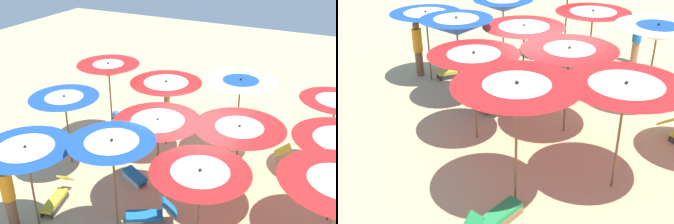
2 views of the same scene
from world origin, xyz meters
The scene contains 19 objects.
ground centered at (0.00, 0.00, -0.02)m, with size 36.89×36.89×0.04m, color #D1B57F.
beach_umbrella_1 centered at (0.43, -3.74, 1.95)m, with size 1.96×1.96×2.21m.
beach_umbrella_2 centered at (2.95, -2.70, 1.96)m, with size 2.08×2.08×2.19m.
beach_umbrella_3 centered at (-1.83, -1.69, 2.01)m, with size 2.21×2.21×2.22m.
beach_umbrella_4 centered at (0.49, -0.75, 1.96)m, with size 2.20×2.20×2.19m.
beach_umbrella_5 centered at (2.23, -0.91, 2.18)m, with size 1.90×1.90×2.45m.
beach_umbrella_6 centered at (-2.71, 0.37, 2.09)m, with size 2.16×2.16×2.34m.
beach_umbrella_7 centered at (-0.08, 1.17, 1.96)m, with size 2.23×2.23×2.19m.
beach_umbrella_8 centered at (2.07, 1.05, 1.95)m, with size 2.05×2.05×2.19m.
beach_umbrella_10 centered at (-0.30, 3.48, 2.09)m, with size 2.27×2.27×2.31m.
beach_umbrella_11 centered at (1.71, 3.55, 2.28)m, with size 2.22×2.22×2.53m.
lounger_0 centered at (-1.04, -3.39, 0.19)m, with size 1.31×0.57×0.58m.
lounger_1 centered at (2.20, 4.10, 0.19)m, with size 1.26×1.05×0.55m.
lounger_2 centered at (2.17, -2.81, 0.20)m, with size 1.39×0.62×0.62m.
lounger_4 centered at (0.35, -1.64, 0.21)m, with size 0.81×1.17×0.64m.
lounger_5 centered at (1.70, -0.37, 0.21)m, with size 0.92×1.26×0.63m.
beachgoer_0 centered at (3.28, -3.15, 0.92)m, with size 0.30×0.30×1.75m.
beachgoer_1 centered at (-3.95, -2.74, 0.84)m, with size 0.30×0.30×1.62m.
beach_ball centered at (-2.68, -4.20, 0.14)m, with size 0.29×0.29×0.29m, color #337FE5.
Camera 2 is at (3.20, 9.70, 5.29)m, focal length 45.00 mm.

